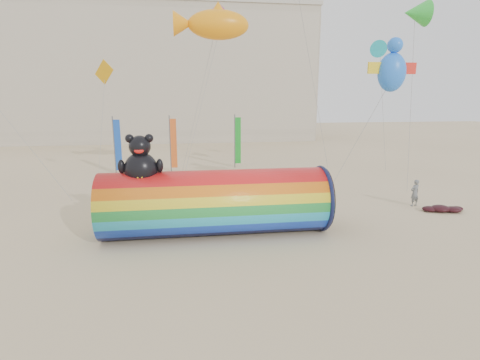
{
  "coord_description": "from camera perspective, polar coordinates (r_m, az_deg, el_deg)",
  "views": [
    {
      "loc": [
        -2.38,
        -18.18,
        6.82
      ],
      "look_at": [
        0.5,
        1.5,
        2.4
      ],
      "focal_mm": 28.0,
      "sensor_mm": 36.0,
      "label": 1
    }
  ],
  "objects": [
    {
      "name": "fabric_bundle",
      "position": [
        25.98,
        28.52,
        -3.86
      ],
      "size": [
        2.62,
        1.35,
        0.41
      ],
      "color": "#3E0B12",
      "rests_on": "ground"
    },
    {
      "name": "ground",
      "position": [
        19.56,
        -0.82,
        -7.88
      ],
      "size": [
        160.0,
        160.0,
        0.0
      ],
      "primitive_type": "plane",
      "color": "#CCB58C",
      "rests_on": "ground"
    },
    {
      "name": "windsock_assembly",
      "position": [
        18.85,
        -3.76,
        -3.17
      ],
      "size": [
        11.29,
        3.44,
        5.21
      ],
      "color": "red",
      "rests_on": "ground"
    },
    {
      "name": "kite_handler",
      "position": [
        26.26,
        25.09,
        -1.79
      ],
      "size": [
        0.71,
        0.56,
        1.73
      ],
      "primitive_type": "imported",
      "rotation": [
        0.0,
        0.0,
        3.4
      ],
      "color": "slate",
      "rests_on": "ground"
    },
    {
      "name": "festival_banners",
      "position": [
        35.27,
        -9.48,
        5.55
      ],
      "size": [
        11.65,
        2.12,
        5.2
      ],
      "color": "#59595E",
      "rests_on": "ground"
    },
    {
      "name": "flying_kites",
      "position": [
        26.97,
        5.7,
        21.49
      ],
      "size": [
        28.57,
        9.9,
        7.82
      ],
      "color": "blue",
      "rests_on": "ground"
    },
    {
      "name": "hotel_building",
      "position": [
        64.94,
        -17.46,
        15.07
      ],
      "size": [
        60.4,
        15.4,
        20.6
      ],
      "color": "#B7AD99",
      "rests_on": "ground"
    }
  ]
}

